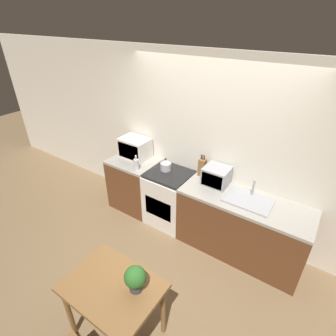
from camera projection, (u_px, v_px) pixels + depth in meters
ground_plane at (168, 261)px, 3.61m from camera, size 16.00×16.00×0.00m
wall_back at (210, 148)px, 3.71m from camera, size 10.00×0.06×2.60m
counter_left_run at (135, 183)px, 4.47m from camera, size 0.76×0.62×0.90m
counter_right_run at (240, 226)px, 3.56m from camera, size 1.69×0.62×0.90m
stove_range at (169, 198)px, 4.13m from camera, size 0.65×0.62×0.90m
kettle at (166, 165)px, 3.94m from camera, size 0.17×0.17×0.20m
microwave at (135, 148)px, 4.26m from camera, size 0.47×0.34×0.33m
bottle at (136, 164)px, 3.95m from camera, size 0.08×0.08×0.23m
knife_block at (202, 167)px, 3.78m from camera, size 0.10×0.09×0.33m
toaster_oven at (216, 176)px, 3.59m from camera, size 0.34×0.32×0.26m
sink_basin at (248, 200)px, 3.31m from camera, size 0.58×0.39×0.24m
dining_table at (113, 293)px, 2.48m from camera, size 0.89×0.66×0.77m
potted_plant at (135, 278)px, 2.32m from camera, size 0.20×0.20×0.27m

